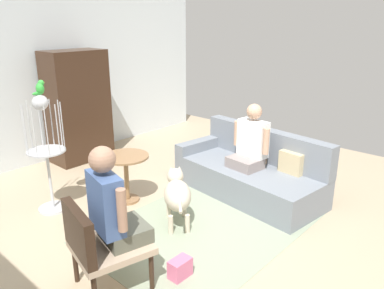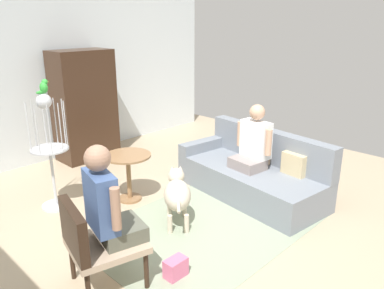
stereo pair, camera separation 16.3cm
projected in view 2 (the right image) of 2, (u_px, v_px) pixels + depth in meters
The scene contains 13 objects.
ground_plane at pixel (193, 227), 4.38m from camera, with size 7.91×7.91×0.00m, color tan.
back_wall at pixel (46, 79), 6.18m from camera, with size 6.86×0.12×2.71m, color silver.
area_rug at pixel (206, 226), 4.41m from camera, with size 2.61×1.83×0.01m, color gray.
couch at pixel (253, 173), 5.16m from camera, with size 1.12×2.13×0.86m.
armchair at pixel (93, 240), 3.25m from camera, with size 0.74×0.71×0.83m.
person_on_couch at pixel (253, 143), 4.98m from camera, with size 0.45×0.57×0.84m.
person_on_armchair at pixel (107, 204), 3.23m from camera, with size 0.52×0.54×0.90m.
round_end_table at pixel (128, 168), 4.92m from camera, with size 0.60×0.60×0.63m.
dog at pixel (177, 193), 4.37m from camera, with size 0.62×0.69×0.60m.
bird_cage_stand at pixel (49, 147), 4.62m from camera, with size 0.46×0.46×1.46m.
parrot at pixel (44, 87), 4.40m from camera, with size 0.17×0.10×0.17m.
armoire_cabinet at pixel (84, 106), 6.34m from camera, with size 0.96×0.56×1.82m, color #382316.
handbag at pixel (176, 268), 3.52m from camera, with size 0.21×0.13×0.18m, color #D8668C.
Camera 2 is at (-2.77, -2.69, 2.29)m, focal length 35.55 mm.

